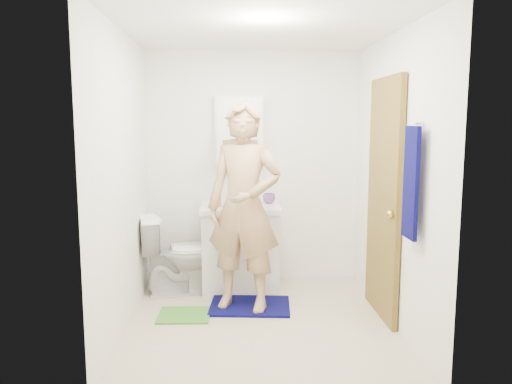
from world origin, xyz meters
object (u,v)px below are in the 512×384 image
vanity_cabinet (240,249)px  soap_dispenser (217,196)px  towel (411,183)px  toothbrush_cup (269,198)px  toilet (181,254)px  medicine_cabinet (239,130)px  man (244,207)px

vanity_cabinet → soap_dispenser: size_ratio=3.84×
towel → toothbrush_cup: bearing=118.6°
towel → toilet: 2.39m
medicine_cabinet → toilet: medicine_cabinet is taller
toothbrush_cup → man: size_ratio=0.07×
towel → vanity_cabinet: bearing=128.5°
towel → toilet: (-1.76, 1.37, -0.86)m
man → toothbrush_cup: bearing=89.1°
medicine_cabinet → toothbrush_cup: bearing=-18.3°
toothbrush_cup → man: bearing=-110.8°
vanity_cabinet → man: bearing=-87.9°
soap_dispenser → man: bearing=-65.9°
soap_dispenser → toothbrush_cup: soap_dispenser is taller
toothbrush_cup → man: 0.78m
toilet → toothbrush_cup: toothbrush_cup is taller
vanity_cabinet → toilet: bearing=-168.9°
toilet → soap_dispenser: 0.67m
towel → soap_dispenser: (-1.41, 1.45, -0.30)m
toothbrush_cup → soap_dispenser: bearing=-163.4°
vanity_cabinet → man: size_ratio=0.44×
toothbrush_cup → vanity_cabinet: bearing=-157.2°
vanity_cabinet → toilet: vanity_cabinet is taller
medicine_cabinet → towel: medicine_cabinet is taller
medicine_cabinet → man: size_ratio=0.38×
vanity_cabinet → medicine_cabinet: (0.00, 0.22, 1.20)m
vanity_cabinet → towel: towel is taller
vanity_cabinet → soap_dispenser: bearing=-172.0°
vanity_cabinet → towel: 2.08m
medicine_cabinet → toilet: (-0.58, -0.34, -1.21)m
medicine_cabinet → towel: (1.18, -1.71, -0.35)m
toothbrush_cup → man: (-0.28, -0.73, 0.04)m
toilet → soap_dispenser: soap_dispenser is taller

